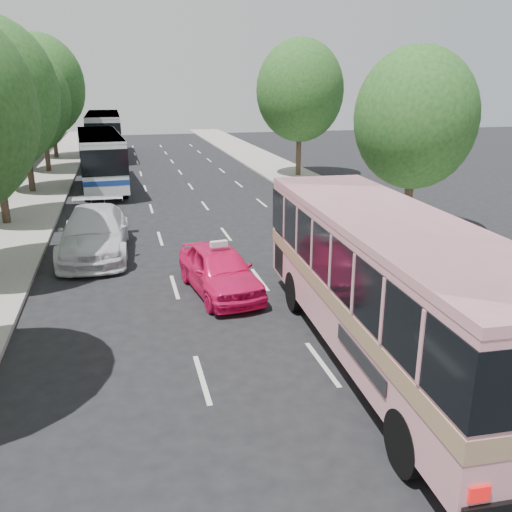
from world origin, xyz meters
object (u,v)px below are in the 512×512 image
object	(u,v)px
white_pickup	(95,232)
tour_coach_rear	(104,131)
tour_coach_front	(100,155)
pink_bus	(388,274)
pink_taxi	(219,270)

from	to	relation	value
white_pickup	tour_coach_rear	distance (m)	30.14
tour_coach_front	tour_coach_rear	world-z (taller)	tour_coach_rear
white_pickup	pink_bus	bearing A→B (deg)	-54.18
pink_taxi	tour_coach_rear	xyz separation A→B (m)	(-3.97, 35.22, 1.55)
pink_bus	white_pickup	size ratio (longest dim) A/B	1.84
pink_bus	tour_coach_front	size ratio (longest dim) A/B	0.98
tour_coach_rear	tour_coach_front	bearing A→B (deg)	-90.52
pink_taxi	white_pickup	size ratio (longest dim) A/B	0.73
white_pickup	tour_coach_rear	xyz separation A→B (m)	(0.00, 30.10, 1.42)
pink_bus	pink_taxi	bearing A→B (deg)	121.93
white_pickup	pink_taxi	bearing A→B (deg)	-50.04
pink_bus	white_pickup	bearing A→B (deg)	126.30
pink_bus	tour_coach_rear	distance (m)	41.16
white_pickup	tour_coach_front	xyz separation A→B (m)	(0.00, 14.62, 1.17)
pink_bus	tour_coach_rear	size ratio (longest dim) A/B	0.88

